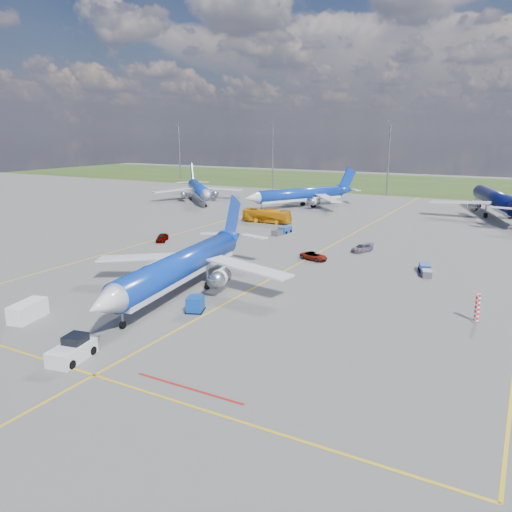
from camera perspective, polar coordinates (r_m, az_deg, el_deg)
The scene contains 18 objects.
ground at distance 58.01m, azimuth -3.53°, elevation -5.45°, with size 400.00×400.00×0.00m, color #575754.
grass_strip at distance 199.23m, azimuth 20.40°, elevation 7.56°, with size 400.00×80.00×0.01m, color #2D4719.
taxiway_lines at distance 81.71m, azimuth 7.00°, elevation 0.23°, with size 60.25×160.00×0.02m.
floodlight_masts at distance 157.45m, azimuth 22.12°, elevation 10.53°, with size 202.20×0.50×22.70m.
warning_post at distance 57.05m, azimuth 23.97°, elevation -5.43°, with size 0.50×0.50×3.00m, color red.
bg_jet_nw at distance 145.04m, azimuth -6.47°, elevation 6.25°, with size 28.03×36.78×9.63m, color #0B32A4, non-canonical shape.
bg_jet_nnw at distance 132.69m, azimuth 5.11°, elevation 5.57°, with size 28.11×36.89×9.66m, color #0B32A4, non-canonical shape.
bg_jet_n at distance 130.97m, azimuth 25.57°, elevation 4.14°, with size 32.56×42.73×11.19m, color #070D40, non-canonical shape.
main_airliner at distance 62.57m, azimuth -8.38°, elevation -4.12°, with size 28.72×37.69×9.87m, color #0B32A4, non-canonical shape.
pushback_tug at distance 46.94m, azimuth -20.22°, elevation -10.07°, with size 3.07×6.23×2.07m.
uld_container at distance 55.70m, azimuth -6.96°, elevation -5.47°, with size 1.66×2.08×1.66m, color #0B3CA0.
service_van at distance 58.16m, azimuth -24.62°, elevation -5.71°, with size 1.91×4.34×1.91m, color white.
apron_bus at distance 109.24m, azimuth 1.23°, elevation 4.62°, with size 2.54×10.87×3.03m, color orange.
service_car_a at distance 92.12m, azimuth -10.67°, elevation 2.11°, with size 1.68×4.17×1.42m, color #999999.
service_car_b at distance 77.70m, azimuth 6.61°, elevation -0.01°, with size 2.04×4.42×1.23m, color #999999.
service_car_c at distance 84.44m, azimuth 12.03°, elevation 0.91°, with size 1.77×4.35×1.26m, color #999999.
baggage_tug_w at distance 73.87m, azimuth 18.80°, elevation -1.49°, with size 2.69×5.20×1.13m.
baggage_tug_c at distance 97.41m, azimuth 3.03°, elevation 2.90°, with size 1.85×5.68×1.26m.
Camera 1 is at (29.48, -46.10, 19.27)m, focal length 35.00 mm.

